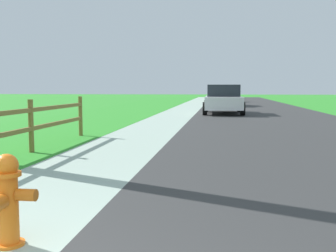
# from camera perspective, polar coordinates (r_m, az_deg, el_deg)

# --- Properties ---
(ground_plane) EXTENTS (120.00, 120.00, 0.00)m
(ground_plane) POSITION_cam_1_polar(r_m,az_deg,el_deg) (26.50, 4.56, 2.40)
(ground_plane) COLOR green
(road_asphalt) EXTENTS (7.00, 66.00, 0.01)m
(road_asphalt) POSITION_cam_1_polar(r_m,az_deg,el_deg) (28.54, 11.81, 2.52)
(road_asphalt) COLOR #333333
(road_asphalt) RESTS_ON ground
(curb_concrete) EXTENTS (6.00, 66.00, 0.01)m
(curb_concrete) POSITION_cam_1_polar(r_m,az_deg,el_deg) (28.79, -1.21, 2.66)
(curb_concrete) COLOR #9FB5A5
(curb_concrete) RESTS_ON ground
(grass_verge) EXTENTS (5.00, 66.00, 0.00)m
(grass_verge) POSITION_cam_1_polar(r_m,az_deg,el_deg) (29.05, -4.14, 2.67)
(grass_verge) COLOR green
(grass_verge) RESTS_ON ground
(fire_hydrant) EXTENTS (0.52, 0.43, 0.81)m
(fire_hydrant) POSITION_cam_1_polar(r_m,az_deg,el_deg) (3.80, -21.81, -9.46)
(fire_hydrant) COLOR orange
(fire_hydrant) RESTS_ON ground
(parked_suv_white) EXTENTS (2.16, 4.68, 1.54)m
(parked_suv_white) POSITION_cam_1_polar(r_m,az_deg,el_deg) (21.94, 7.80, 3.79)
(parked_suv_white) COLOR white
(parked_suv_white) RESTS_ON ground
(parked_car_silver) EXTENTS (2.15, 4.85, 1.48)m
(parked_car_silver) POSITION_cam_1_polar(r_m,az_deg,el_deg) (31.77, 8.16, 4.24)
(parked_car_silver) COLOR #B7BABF
(parked_car_silver) RESTS_ON ground
(parked_car_beige) EXTENTS (2.08, 4.67, 1.59)m
(parked_car_beige) POSITION_cam_1_polar(r_m,az_deg,el_deg) (40.97, 7.49, 4.52)
(parked_car_beige) COLOR #C6B793
(parked_car_beige) RESTS_ON ground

